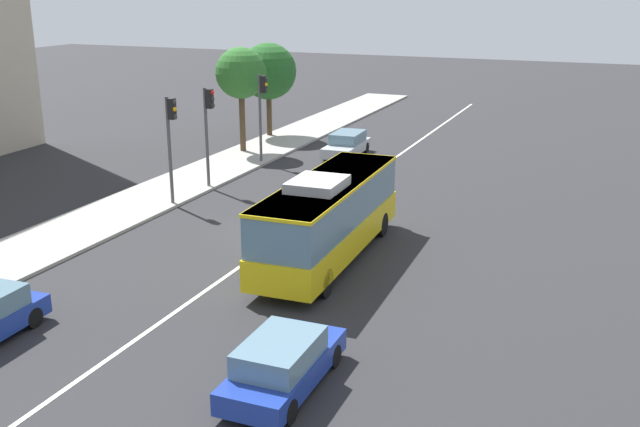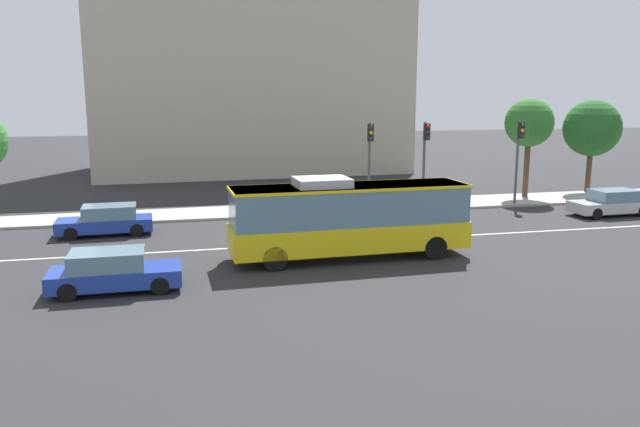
{
  "view_description": "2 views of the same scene",
  "coord_description": "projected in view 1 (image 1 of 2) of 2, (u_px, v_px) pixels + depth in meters",
  "views": [
    {
      "loc": [
        -27.34,
        -12.69,
        10.09
      ],
      "look_at": [
        -2.92,
        -2.51,
        1.89
      ],
      "focal_mm": 41.53,
      "sensor_mm": 36.0,
      "label": 1
    },
    {
      "loc": [
        -9.6,
        -27.42,
        6.89
      ],
      "look_at": [
        -3.83,
        -2.45,
        1.91
      ],
      "focal_mm": 35.11,
      "sensor_mm": 36.0,
      "label": 2
    }
  ],
  "objects": [
    {
      "name": "transit_bus",
      "position": [
        329.0,
        214.0,
        27.87
      ],
      "size": [
        10.07,
        2.79,
        3.46
      ],
      "rotation": [
        0.0,
        0.0,
        0.03
      ],
      "color": "yellow",
      "rests_on": "ground_plane"
    },
    {
      "name": "street_tree_kerbside_left",
      "position": [
        241.0,
        74.0,
        44.94
      ],
      "size": [
        3.11,
        3.11,
        6.51
      ],
      "color": "#4C3823",
      "rests_on": "ground_plane"
    },
    {
      "name": "sedan_blue",
      "position": [
        283.0,
        363.0,
        19.11
      ],
      "size": [
        4.52,
        1.85,
        1.46
      ],
      "rotation": [
        0.0,
        0.0,
        0.01
      ],
      "color": "#1E3899",
      "rests_on": "ground_plane"
    },
    {
      "name": "street_tree_kerbside_right",
      "position": [
        268.0,
        72.0,
        49.94
      ],
      "size": [
        3.8,
        3.8,
        6.4
      ],
      "color": "#4C3823",
      "rests_on": "ground_plane"
    },
    {
      "name": "ground_plane",
      "position": [
        292.0,
        230.0,
        31.75
      ],
      "size": [
        160.0,
        160.0,
        0.0
      ],
      "primitive_type": "plane",
      "color": "#28282B"
    },
    {
      "name": "lane_centre_line",
      "position": [
        292.0,
        230.0,
        31.75
      ],
      "size": [
        76.0,
        0.16,
        0.01
      ],
      "primitive_type": "cube",
      "color": "silver",
      "rests_on": "ground_plane"
    },
    {
      "name": "traffic_light_far_corner",
      "position": [
        262.0,
        103.0,
        42.59
      ],
      "size": [
        0.33,
        0.62,
        5.2
      ],
      "rotation": [
        0.0,
        0.0,
        -1.61
      ],
      "color": "#47474C",
      "rests_on": "ground_plane"
    },
    {
      "name": "sedan_silver",
      "position": [
        347.0,
        144.0,
        45.31
      ],
      "size": [
        4.57,
        1.98,
        1.46
      ],
      "rotation": [
        0.0,
        0.0,
        3.18
      ],
      "color": "#B7BABF",
      "rests_on": "ground_plane"
    },
    {
      "name": "traffic_light_mid_block",
      "position": [
        171.0,
        132.0,
        34.21
      ],
      "size": [
        0.35,
        0.62,
        5.2
      ],
      "rotation": [
        0.0,
        0.0,
        -1.67
      ],
      "color": "#47474C",
      "rests_on": "ground_plane"
    },
    {
      "name": "sidewalk_kerb",
      "position": [
        130.0,
        207.0,
        34.83
      ],
      "size": [
        80.0,
        3.93,
        0.14
      ],
      "primitive_type": "cube",
      "color": "#9E9B93",
      "rests_on": "ground_plane"
    },
    {
      "name": "traffic_light_near_corner",
      "position": [
        208.0,
        120.0,
        37.2
      ],
      "size": [
        0.33,
        0.62,
        5.2
      ],
      "rotation": [
        0.0,
        0.0,
        -1.54
      ],
      "color": "#47474C",
      "rests_on": "ground_plane"
    }
  ]
}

